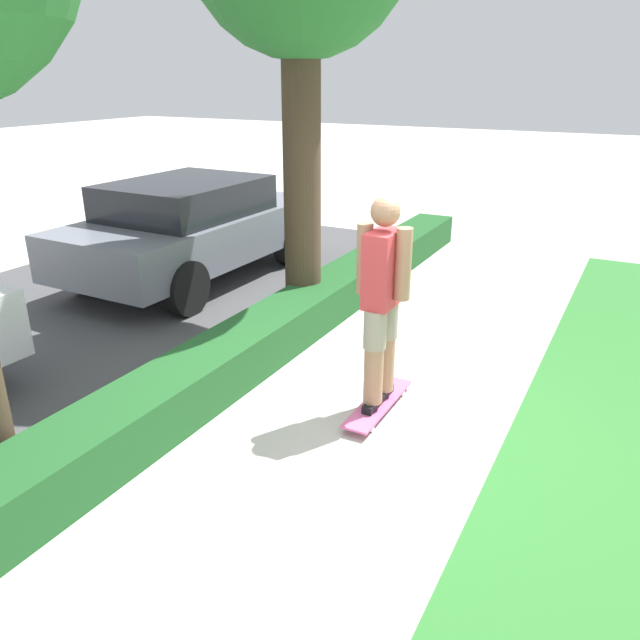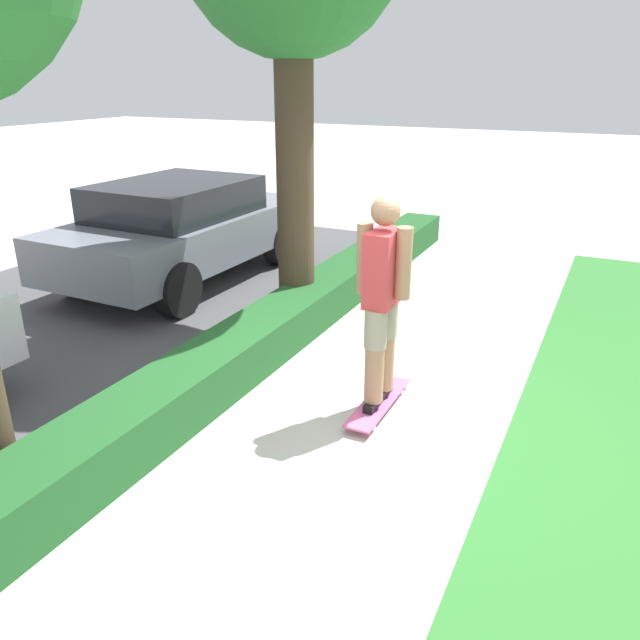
# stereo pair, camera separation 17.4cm
# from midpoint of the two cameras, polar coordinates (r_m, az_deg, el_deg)

# --- Properties ---
(ground_plane) EXTENTS (60.00, 60.00, 0.00)m
(ground_plane) POSITION_cam_midpoint_polar(r_m,az_deg,el_deg) (5.37, 6.15, -9.72)
(ground_plane) COLOR #BCB7AD
(street_asphalt) EXTENTS (12.71, 5.00, 0.01)m
(street_asphalt) POSITION_cam_midpoint_polar(r_m,az_deg,el_deg) (7.76, -23.89, -1.28)
(street_asphalt) COLOR #474749
(street_asphalt) RESTS_ON ground_plane
(hedge_row) EXTENTS (12.71, 0.60, 0.45)m
(hedge_row) POSITION_cam_midpoint_polar(r_m,az_deg,el_deg) (5.95, -8.19, -4.06)
(hedge_row) COLOR #1E5123
(hedge_row) RESTS_ON ground_plane
(skateboard) EXTENTS (1.04, 0.24, 0.08)m
(skateboard) POSITION_cam_midpoint_polar(r_m,az_deg,el_deg) (5.58, 6.22, -7.60)
(skateboard) COLOR #DB5B93
(skateboard) RESTS_ON ground_plane
(skater_person) EXTENTS (0.52, 0.47, 1.81)m
(skater_person) POSITION_cam_midpoint_polar(r_m,az_deg,el_deg) (5.17, 6.66, 1.95)
(skater_person) COLOR black
(skater_person) RESTS_ON skateboard
(parked_car_middle) EXTENTS (4.07, 1.92, 1.42)m
(parked_car_middle) POSITION_cam_midpoint_polar(r_m,az_deg,el_deg) (9.07, -11.08, 8.37)
(parked_car_middle) COLOR slate
(parked_car_middle) RESTS_ON ground_plane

